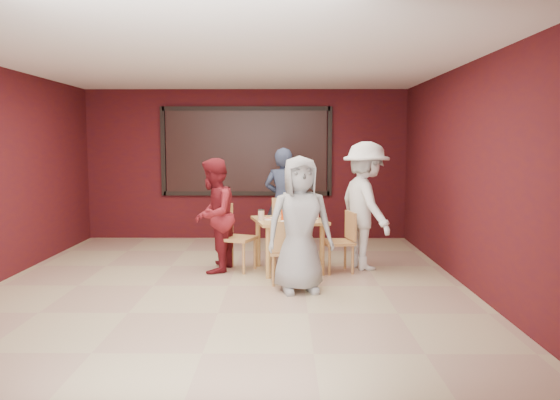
{
  "coord_description": "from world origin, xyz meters",
  "views": [
    {
      "loc": [
        0.7,
        -6.77,
        1.81
      ],
      "look_at": [
        0.65,
        0.84,
        1.01
      ],
      "focal_mm": 35.0,
      "sensor_mm": 36.0,
      "label": 1
    }
  ],
  "objects_px": {
    "chair_left": "(233,233)",
    "dining_table": "(289,225)",
    "chair_right": "(343,238)",
    "diner_front": "(300,224)",
    "diner_back": "(283,201)",
    "chair_front": "(286,249)",
    "diner_right": "(365,206)",
    "chair_back": "(286,225)",
    "diner_left": "(214,215)"
  },
  "relations": [
    {
      "from": "diner_front",
      "to": "chair_left",
      "type": "bearing_deg",
      "value": 117.18
    },
    {
      "from": "chair_left",
      "to": "dining_table",
      "type": "bearing_deg",
      "value": -2.58
    },
    {
      "from": "chair_back",
      "to": "chair_right",
      "type": "xyz_separation_m",
      "value": [
        0.79,
        -0.81,
        -0.05
      ]
    },
    {
      "from": "chair_front",
      "to": "chair_right",
      "type": "relative_size",
      "value": 0.97
    },
    {
      "from": "chair_back",
      "to": "diner_front",
      "type": "xyz_separation_m",
      "value": [
        0.16,
        -1.83,
        0.29
      ]
    },
    {
      "from": "dining_table",
      "to": "diner_right",
      "type": "bearing_deg",
      "value": 7.41
    },
    {
      "from": "chair_right",
      "to": "diner_left",
      "type": "distance_m",
      "value": 1.84
    },
    {
      "from": "chair_front",
      "to": "chair_left",
      "type": "xyz_separation_m",
      "value": [
        -0.76,
        0.82,
        0.06
      ]
    },
    {
      "from": "chair_front",
      "to": "chair_right",
      "type": "height_order",
      "value": "chair_right"
    },
    {
      "from": "diner_back",
      "to": "chair_front",
      "type": "bearing_deg",
      "value": 106.57
    },
    {
      "from": "chair_left",
      "to": "diner_right",
      "type": "bearing_deg",
      "value": 3.22
    },
    {
      "from": "dining_table",
      "to": "diner_back",
      "type": "height_order",
      "value": "diner_back"
    },
    {
      "from": "dining_table",
      "to": "chair_right",
      "type": "bearing_deg",
      "value": -5.48
    },
    {
      "from": "diner_left",
      "to": "diner_front",
      "type": "bearing_deg",
      "value": 57.31
    },
    {
      "from": "diner_front",
      "to": "diner_back",
      "type": "bearing_deg",
      "value": 82.94
    },
    {
      "from": "chair_right",
      "to": "chair_left",
      "type": "bearing_deg",
      "value": 176.01
    },
    {
      "from": "diner_back",
      "to": "diner_left",
      "type": "height_order",
      "value": "diner_back"
    },
    {
      "from": "diner_back",
      "to": "diner_left",
      "type": "relative_size",
      "value": 1.09
    },
    {
      "from": "dining_table",
      "to": "chair_left",
      "type": "height_order",
      "value": "chair_left"
    },
    {
      "from": "diner_left",
      "to": "diner_right",
      "type": "height_order",
      "value": "diner_right"
    },
    {
      "from": "diner_front",
      "to": "dining_table",
      "type": "bearing_deg",
      "value": 84.21
    },
    {
      "from": "chair_front",
      "to": "diner_front",
      "type": "bearing_deg",
      "value": -62.44
    },
    {
      "from": "dining_table",
      "to": "diner_right",
      "type": "height_order",
      "value": "diner_right"
    },
    {
      "from": "diner_right",
      "to": "diner_front",
      "type": "bearing_deg",
      "value": 123.06
    },
    {
      "from": "chair_back",
      "to": "diner_right",
      "type": "xyz_separation_m",
      "value": [
        1.13,
        -0.6,
        0.38
      ]
    },
    {
      "from": "diner_left",
      "to": "dining_table",
      "type": "bearing_deg",
      "value": 101.41
    },
    {
      "from": "chair_back",
      "to": "chair_left",
      "type": "relative_size",
      "value": 1.02
    },
    {
      "from": "chair_back",
      "to": "chair_front",
      "type": "bearing_deg",
      "value": -90.09
    },
    {
      "from": "chair_front",
      "to": "diner_back",
      "type": "relative_size",
      "value": 0.48
    },
    {
      "from": "diner_front",
      "to": "diner_back",
      "type": "distance_m",
      "value": 2.28
    },
    {
      "from": "chair_left",
      "to": "chair_right",
      "type": "xyz_separation_m",
      "value": [
        1.55,
        -0.11,
        -0.05
      ]
    },
    {
      "from": "chair_right",
      "to": "diner_right",
      "type": "relative_size",
      "value": 0.47
    },
    {
      "from": "dining_table",
      "to": "diner_back",
      "type": "distance_m",
      "value": 1.21
    },
    {
      "from": "chair_back",
      "to": "diner_left",
      "type": "xyz_separation_m",
      "value": [
        -1.02,
        -0.79,
        0.26
      ]
    },
    {
      "from": "dining_table",
      "to": "chair_back",
      "type": "height_order",
      "value": "chair_back"
    },
    {
      "from": "diner_right",
      "to": "diner_back",
      "type": "bearing_deg",
      "value": 29.95
    },
    {
      "from": "chair_right",
      "to": "diner_right",
      "type": "height_order",
      "value": "diner_right"
    },
    {
      "from": "chair_front",
      "to": "diner_left",
      "type": "relative_size",
      "value": 0.52
    },
    {
      "from": "chair_back",
      "to": "diner_right",
      "type": "height_order",
      "value": "diner_right"
    },
    {
      "from": "chair_left",
      "to": "chair_front",
      "type": "bearing_deg",
      "value": -47.04
    },
    {
      "from": "chair_back",
      "to": "diner_back",
      "type": "height_order",
      "value": "diner_back"
    },
    {
      "from": "dining_table",
      "to": "diner_front",
      "type": "xyz_separation_m",
      "value": [
        0.12,
        -1.09,
        0.18
      ]
    },
    {
      "from": "diner_back",
      "to": "chair_right",
      "type": "bearing_deg",
      "value": 138.92
    },
    {
      "from": "chair_front",
      "to": "chair_right",
      "type": "bearing_deg",
      "value": 41.79
    },
    {
      "from": "chair_front",
      "to": "chair_back",
      "type": "bearing_deg",
      "value": 89.91
    },
    {
      "from": "chair_front",
      "to": "diner_front",
      "type": "height_order",
      "value": "diner_front"
    },
    {
      "from": "diner_back",
      "to": "diner_right",
      "type": "bearing_deg",
      "value": 153.86
    },
    {
      "from": "diner_right",
      "to": "dining_table",
      "type": "bearing_deg",
      "value": 78.86
    },
    {
      "from": "diner_right",
      "to": "chair_right",
      "type": "bearing_deg",
      "value": 103.45
    },
    {
      "from": "chair_right",
      "to": "diner_left",
      "type": "xyz_separation_m",
      "value": [
        -1.81,
        0.02,
        0.32
      ]
    }
  ]
}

